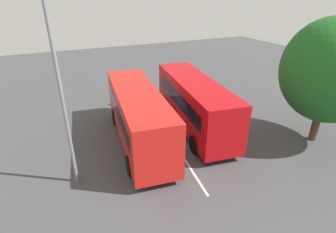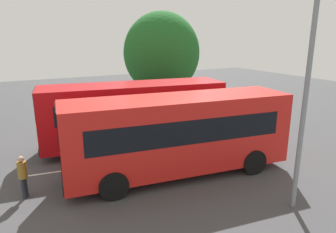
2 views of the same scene
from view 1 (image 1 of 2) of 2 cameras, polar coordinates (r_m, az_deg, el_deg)
The scene contains 7 objects.
ground_plane at distance 17.03m, azimuth 0.22°, elevation -4.04°, with size 61.65×61.65×0.00m, color #424244.
bus_far_left at distance 17.37m, azimuth 5.71°, elevation 3.14°, with size 9.48×3.65×3.30m.
bus_center_left at distance 15.55m, azimuth -6.45°, elevation 0.31°, with size 9.46×3.48×3.30m.
pedestrian at distance 21.28m, azimuth -9.20°, elevation 4.65°, with size 0.44×0.44×1.59m.
street_lamp at distance 11.82m, azimuth -21.23°, elevation 6.08°, with size 1.10×2.57×8.38m.
depot_tree at distance 17.38m, azimuth 31.72°, elevation 8.36°, with size 5.62×5.06×7.34m.
lane_stripe_outer_left at distance 17.03m, azimuth 0.22°, elevation -4.03°, with size 11.77×0.12×0.01m, color silver.
Camera 1 is at (-13.41, 6.26, 8.43)m, focal length 28.11 mm.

